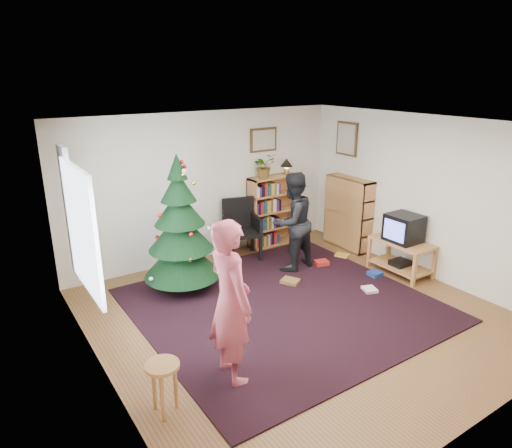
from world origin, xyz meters
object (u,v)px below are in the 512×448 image
crt_tv (404,228)px  person_by_chair (292,222)px  person_standing (230,302)px  table_lamp (287,164)px  picture_back (263,140)px  bookshelf_right (348,212)px  stool (163,375)px  bookshelf_back (273,210)px  potted_plant (264,166)px  picture_right (347,139)px  armchair (239,226)px  tv_stand (401,254)px  christmas_tree (181,235)px

crt_tv → person_by_chair: (-1.35, 1.10, 0.04)m
crt_tv → person_standing: 3.69m
table_lamp → picture_back: bearing=162.3°
bookshelf_right → person_standing: size_ratio=0.74×
crt_tv → stool: (-4.42, -0.89, -0.35)m
bookshelf_back → person_by_chair: size_ratio=0.80×
potted_plant → picture_right: bearing=-22.8°
person_standing → armchair: bearing=-31.1°
potted_plant → tv_stand: bearing=-62.6°
potted_plant → table_lamp: bearing=0.0°
christmas_tree → tv_stand: size_ratio=2.12×
picture_back → person_standing: bearing=-129.2°
tv_stand → bookshelf_right: bearing=84.9°
stool → potted_plant: bearing=43.5°
bookshelf_back → bookshelf_right: (1.07, -0.88, 0.00)m
crt_tv → potted_plant: bearing=117.3°
picture_right → tv_stand: bearing=-98.9°
bookshelf_right → picture_back: bearing=49.6°
tv_stand → crt_tv: (-0.00, 0.00, 0.44)m
armchair → picture_back: bearing=37.9°
person_standing → stool: bearing=100.4°
bookshelf_back → table_lamp: bearing=0.0°
picture_back → bookshelf_back: 1.30m
crt_tv → potted_plant: (-1.14, 2.21, 0.75)m
christmas_tree → person_standing: christmas_tree is taller
armchair → potted_plant: size_ratio=2.39×
bookshelf_back → stool: size_ratio=2.41×
person_by_chair → potted_plant: bearing=-109.3°
tv_stand → potted_plant: potted_plant is taller
crt_tv → armchair: 2.73m
armchair → stool: armchair is taller
bookshelf_right → stool: bearing=116.1°
picture_right → bookshelf_right: size_ratio=0.46×
picture_right → tv_stand: (-0.26, -1.62, -1.62)m
crt_tv → potted_plant: 2.60m
bookshelf_back → tv_stand: bookshelf_back is taller
christmas_tree → armchair: size_ratio=1.99×
crt_tv → armchair: armchair is taller
crt_tv → table_lamp: (-0.64, 2.21, 0.73)m
picture_right → person_standing: picture_right is taller
bookshelf_right → bookshelf_back: bearing=50.5°
tv_stand → potted_plant: bearing=117.4°
potted_plant → picture_back: bearing=60.6°
picture_right → person_by_chair: bearing=-162.1°
picture_right → table_lamp: 1.17m
stool → crt_tv: bearing=11.4°
picture_back → potted_plant: size_ratio=1.28×
armchair → table_lamp: (1.13, 0.15, 0.95)m
bookshelf_right → crt_tv: (-0.12, -1.33, 0.10)m
person_standing → person_by_chair: (2.25, 1.87, -0.07)m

